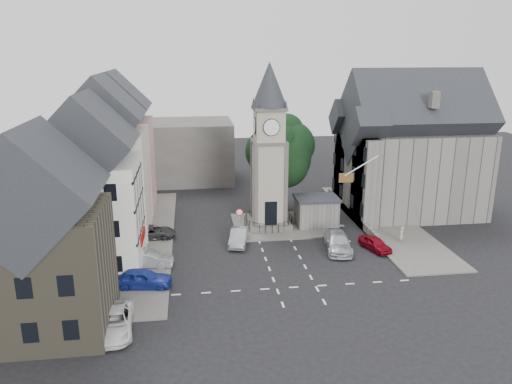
{
  "coord_description": "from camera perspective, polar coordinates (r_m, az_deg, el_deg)",
  "views": [
    {
      "loc": [
        -7.55,
        -39.01,
        17.4
      ],
      "look_at": [
        -1.67,
        5.0,
        4.56
      ],
      "focal_mm": 35.0,
      "sensor_mm": 36.0,
      "label": 1
    }
  ],
  "objects": [
    {
      "name": "terrace_cream",
      "position": [
        48.89,
        -16.79,
        2.65
      ],
      "size": [
        8.1,
        7.6,
        12.8
      ],
      "color": "beige",
      "rests_on": "ground"
    },
    {
      "name": "pavement_east",
      "position": [
        53.78,
        14.18,
        -3.18
      ],
      "size": [
        6.0,
        26.0,
        0.14
      ],
      "primitive_type": "cube",
      "color": "#595651",
      "rests_on": "ground"
    },
    {
      "name": "east_boundary_wall",
      "position": [
        54.5,
        10.7,
        -2.28
      ],
      "size": [
        0.4,
        16.0,
        0.9
      ],
      "primitive_type": "cube",
      "color": "#605E59",
      "rests_on": "ground"
    },
    {
      "name": "building_sw_stone",
      "position": [
        33.69,
        -23.47,
        -6.24
      ],
      "size": [
        8.6,
        7.6,
        10.4
      ],
      "color": "#4F4A3B",
      "rests_on": "ground"
    },
    {
      "name": "backdrop_west",
      "position": [
        68.48,
        -11.22,
        4.54
      ],
      "size": [
        20.0,
        10.0,
        8.0
      ],
      "primitive_type": "cube",
      "color": "#4C4944",
      "rests_on": "ground"
    },
    {
      "name": "stone_shelter",
      "position": [
        50.66,
        6.9,
        -2.22
      ],
      "size": [
        4.3,
        3.3,
        3.08
      ],
      "color": "#605E59",
      "rests_on": "ground"
    },
    {
      "name": "van_sw_white",
      "position": [
        33.88,
        -15.9,
        -14.1
      ],
      "size": [
        2.56,
        5.1,
        1.39
      ],
      "primitive_type": "imported",
      "rotation": [
        0.0,
        0.0,
        0.05
      ],
      "color": "white",
      "rests_on": "ground"
    },
    {
      "name": "clock_tower",
      "position": [
        48.5,
        1.49,
        5.09
      ],
      "size": [
        4.86,
        4.86,
        16.25
      ],
      "color": "#4C4944",
      "rests_on": "ground"
    },
    {
      "name": "central_island",
      "position": [
        50.91,
        3.1,
        -3.78
      ],
      "size": [
        10.0,
        8.0,
        0.16
      ],
      "primitive_type": "cube",
      "color": "#595651",
      "rests_on": "ground"
    },
    {
      "name": "terrace_tudor",
      "position": [
        41.36,
        -18.39,
        -0.45
      ],
      "size": [
        8.1,
        7.6,
        12.0
      ],
      "color": "silver",
      "rests_on": "ground"
    },
    {
      "name": "town_tree",
      "position": [
        53.9,
        2.75,
        4.96
      ],
      "size": [
        7.2,
        7.2,
        10.8
      ],
      "color": "black",
      "rests_on": "ground"
    },
    {
      "name": "pavement_west",
      "position": [
        48.48,
        -13.01,
        -5.25
      ],
      "size": [
        6.0,
        30.0,
        0.14
      ],
      "primitive_type": "cube",
      "color": "#595651",
      "rests_on": "ground"
    },
    {
      "name": "car_west_blue",
      "position": [
        38.94,
        -12.86,
        -9.61
      ],
      "size": [
        4.63,
        2.32,
        1.51
      ],
      "primitive_type": "imported",
      "rotation": [
        0.0,
        0.0,
        1.45
      ],
      "color": "navy",
      "rests_on": "ground"
    },
    {
      "name": "terrace_pink",
      "position": [
        56.62,
        -15.58,
        4.52
      ],
      "size": [
        8.1,
        7.6,
        12.8
      ],
      "color": "#CA8B90",
      "rests_on": "ground"
    },
    {
      "name": "pedestrian",
      "position": [
        48.17,
        16.27,
        -4.71
      ],
      "size": [
        0.68,
        0.68,
        1.59
      ],
      "primitive_type": "imported",
      "rotation": [
        0.0,
        0.0,
        3.91
      ],
      "color": "#B2A593",
      "rests_on": "ground"
    },
    {
      "name": "east_building",
      "position": [
        56.22,
        16.91,
        4.0
      ],
      "size": [
        14.4,
        11.4,
        12.6
      ],
      "color": "#605E59",
      "rests_on": "ground"
    },
    {
      "name": "car_island_silver",
      "position": [
        46.05,
        -1.99,
        -5.14
      ],
      "size": [
        2.32,
        4.45,
        1.4
      ],
      "primitive_type": "imported",
      "rotation": [
        0.0,
        0.0,
        -0.21
      ],
      "color": "#9A9EA2",
      "rests_on": "ground"
    },
    {
      "name": "car_west_grey",
      "position": [
        48.34,
        -11.85,
        -4.52
      ],
      "size": [
        4.63,
        2.26,
        1.27
      ],
      "primitive_type": "imported",
      "rotation": [
        0.0,
        0.0,
        1.54
      ],
      "color": "#313234",
      "rests_on": "ground"
    },
    {
      "name": "car_west_silver",
      "position": [
        42.35,
        -12.44,
        -7.47
      ],
      "size": [
        4.46,
        1.75,
        1.44
      ],
      "primitive_type": "imported",
      "rotation": [
        0.0,
        0.0,
        1.52
      ],
      "color": "#989BA0",
      "rests_on": "ground"
    },
    {
      "name": "road_markings",
      "position": [
        38.5,
        4.62,
        -10.79
      ],
      "size": [
        20.0,
        8.0,
        0.01
      ],
      "primitive_type": "cube",
      "color": "silver",
      "rests_on": "ground"
    },
    {
      "name": "ground",
      "position": [
        43.38,
        3.09,
        -7.54
      ],
      "size": [
        120.0,
        120.0,
        0.0
      ],
      "primitive_type": "plane",
      "color": "black",
      "rests_on": "ground"
    },
    {
      "name": "car_island_east",
      "position": [
        45.3,
        9.32,
        -5.65
      ],
      "size": [
        2.88,
        5.49,
        1.52
      ],
      "primitive_type": "imported",
      "rotation": [
        0.0,
        0.0,
        -0.15
      ],
      "color": "#B5B8BE",
      "rests_on": "ground"
    },
    {
      "name": "warning_sign_post",
      "position": [
        47.23,
        -1.91,
        -2.88
      ],
      "size": [
        0.7,
        0.19,
        2.85
      ],
      "color": "black",
      "rests_on": "ground"
    },
    {
      "name": "car_east_red",
      "position": [
        46.01,
        13.45,
        -5.74
      ],
      "size": [
        2.46,
        3.85,
        1.22
      ],
      "primitive_type": "imported",
      "rotation": [
        0.0,
        0.0,
        0.31
      ],
      "color": "maroon",
      "rests_on": "ground"
    },
    {
      "name": "flagpole",
      "position": [
        46.9,
        11.97,
        2.96
      ],
      "size": [
        3.68,
        0.1,
        2.74
      ],
      "color": "white",
      "rests_on": "ground"
    }
  ]
}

